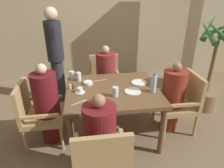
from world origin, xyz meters
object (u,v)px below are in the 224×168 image
object	(u,v)px
chair_left_side	(37,112)
chair_far_side	(105,79)
diner_in_near_chair	(100,142)
plate_main_right	(133,91)
glass_tall_near	(115,92)
glass_tall_far	(72,75)
diner_in_far_chair	(106,77)
plate_main_left	(139,82)
water_bottle	(154,83)
glass_tall_mid	(79,76)
chair_right_side	(181,101)
chair_near_corner	(102,159)
standing_host	(56,54)
potted_palm	(209,79)
diner_in_left_chair	(47,104)
bowl_small	(88,83)
teacup_with_saucer	(80,90)
diner_in_right_chair	(173,97)

from	to	relation	value
chair_left_side	chair_far_side	size ratio (longest dim) A/B	1.00
diner_in_near_chair	plate_main_right	size ratio (longest dim) A/B	5.07
glass_tall_near	glass_tall_far	size ratio (longest dim) A/B	1.00
chair_left_side	chair_far_side	distance (m)	1.37
diner_in_far_chair	plate_main_left	size ratio (longest dim) A/B	5.16
water_bottle	glass_tall_mid	world-z (taller)	water_bottle
chair_left_side	glass_tall_far	distance (m)	0.70
chair_right_side	chair_near_corner	bearing A→B (deg)	-143.39
diner_in_near_chair	glass_tall_mid	world-z (taller)	diner_in_near_chair
standing_host	potted_palm	world-z (taller)	standing_host
diner_in_left_chair	chair_right_side	size ratio (longest dim) A/B	1.30
bowl_small	teacup_with_saucer	bearing A→B (deg)	-115.62
potted_palm	water_bottle	size ratio (longest dim) A/B	6.49
diner_in_far_chair	water_bottle	size ratio (longest dim) A/B	4.37
water_bottle	diner_in_right_chair	bearing A→B (deg)	22.50
potted_palm	glass_tall_mid	distance (m)	2.18
diner_in_right_chair	diner_in_near_chair	bearing A→B (deg)	-144.61
chair_left_side	teacup_with_saucer	size ratio (longest dim) A/B	7.11
potted_palm	teacup_with_saucer	xyz separation A→B (m)	(-2.14, -0.52, 0.20)
teacup_with_saucer	glass_tall_far	bearing A→B (deg)	104.29
water_bottle	glass_tall_mid	distance (m)	1.07
diner_in_right_chair	teacup_with_saucer	xyz separation A→B (m)	(-1.29, -0.03, 0.21)
chair_far_side	bowl_small	xyz separation A→B (m)	(-0.32, -0.73, 0.28)
diner_in_near_chair	bowl_small	distance (m)	1.01
glass_tall_mid	chair_right_side	bearing A→B (deg)	-13.46
plate_main_left	glass_tall_mid	distance (m)	0.87
chair_near_corner	plate_main_right	bearing A→B (deg)	58.99
diner_in_far_chair	glass_tall_mid	distance (m)	0.66
diner_in_near_chair	plate_main_right	distance (m)	0.85
bowl_small	diner_in_right_chair	bearing A→B (deg)	-9.68
standing_host	bowl_small	xyz separation A→B (m)	(0.52, -0.94, -0.15)
potted_palm	glass_tall_mid	xyz separation A→B (m)	(-2.16, -0.14, 0.24)
plate_main_right	glass_tall_near	bearing A→B (deg)	-161.17
plate_main_right	chair_near_corner	bearing A→B (deg)	-121.01
plate_main_right	glass_tall_far	world-z (taller)	glass_tall_far
chair_right_side	glass_tall_near	size ratio (longest dim) A/B	7.05
diner_in_left_chair	plate_main_right	distance (m)	1.13
diner_in_near_chair	plate_main_left	bearing A→B (deg)	55.31
bowl_small	standing_host	bearing A→B (deg)	118.90
glass_tall_far	diner_in_far_chair	bearing A→B (deg)	35.54
chair_far_side	standing_host	bearing A→B (deg)	165.41
chair_far_side	plate_main_right	distance (m)	1.10
teacup_with_saucer	chair_right_side	bearing A→B (deg)	1.25
diner_in_left_chair	potted_palm	distance (m)	2.63
diner_in_far_chair	standing_host	xyz separation A→B (m)	(-0.84, 0.36, 0.33)
standing_host	bowl_small	world-z (taller)	standing_host
chair_right_side	plate_main_right	bearing A→B (deg)	-171.60
glass_tall_far	water_bottle	bearing A→B (deg)	-28.01
plate_main_left	chair_far_side	bearing A→B (deg)	116.71
diner_in_far_chair	glass_tall_far	world-z (taller)	diner_in_far_chair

